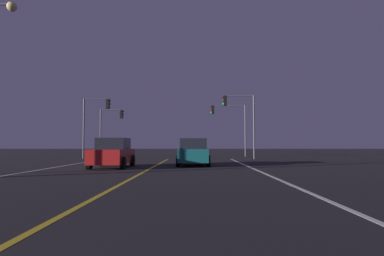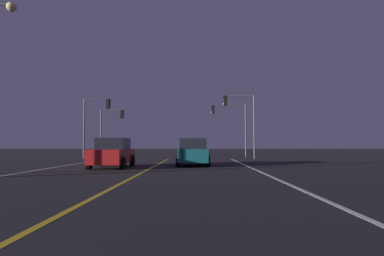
{
  "view_description": "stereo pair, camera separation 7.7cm",
  "coord_description": "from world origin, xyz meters",
  "px_view_note": "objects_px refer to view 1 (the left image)",
  "views": [
    {
      "loc": [
        2.53,
        0.61,
        1.34
      ],
      "look_at": [
        2.23,
        24.79,
        2.49
      ],
      "focal_mm": 32.02,
      "sensor_mm": 36.0,
      "label": 1
    },
    {
      "loc": [
        2.6,
        0.61,
        1.34
      ],
      "look_at": [
        2.23,
        24.79,
        2.49
      ],
      "focal_mm": 32.02,
      "sensor_mm": 36.0,
      "label": 2
    }
  ],
  "objects_px": {
    "car_ahead_far": "(193,152)",
    "traffic_light_near_left": "(96,114)",
    "traffic_light_near_right": "(239,112)",
    "car_oncoming": "(113,153)",
    "traffic_light_far_left": "(112,122)",
    "traffic_light_far_right": "(229,118)"
  },
  "relations": [
    {
      "from": "car_oncoming",
      "to": "traffic_light_far_left",
      "type": "height_order",
      "value": "traffic_light_far_left"
    },
    {
      "from": "traffic_light_near_right",
      "to": "traffic_light_near_left",
      "type": "bearing_deg",
      "value": -0.0
    },
    {
      "from": "traffic_light_near_left",
      "to": "traffic_light_far_right",
      "type": "height_order",
      "value": "traffic_light_far_right"
    },
    {
      "from": "traffic_light_near_right",
      "to": "traffic_light_far_left",
      "type": "distance_m",
      "value": 14.17
    },
    {
      "from": "traffic_light_near_left",
      "to": "car_ahead_far",
      "type": "bearing_deg",
      "value": -46.6
    },
    {
      "from": "car_oncoming",
      "to": "traffic_light_near_right",
      "type": "xyz_separation_m",
      "value": [
        8.74,
        11.55,
        3.47
      ]
    },
    {
      "from": "car_oncoming",
      "to": "car_ahead_far",
      "type": "distance_m",
      "value": 5.05
    },
    {
      "from": "car_ahead_far",
      "to": "traffic_light_near_right",
      "type": "relative_size",
      "value": 0.74
    },
    {
      "from": "traffic_light_far_right",
      "to": "car_oncoming",
      "type": "bearing_deg",
      "value": 64.12
    },
    {
      "from": "traffic_light_near_left",
      "to": "traffic_light_near_right",
      "type": "bearing_deg",
      "value": -0.0
    },
    {
      "from": "car_ahead_far",
      "to": "traffic_light_near_left",
      "type": "xyz_separation_m",
      "value": [
        -9.0,
        9.52,
        3.25
      ]
    },
    {
      "from": "car_oncoming",
      "to": "traffic_light_far_right",
      "type": "xyz_separation_m",
      "value": [
        8.27,
        17.05,
        3.33
      ]
    },
    {
      "from": "traffic_light_near_right",
      "to": "car_ahead_far",
      "type": "bearing_deg",
      "value": 66.61
    },
    {
      "from": "car_ahead_far",
      "to": "traffic_light_near_left",
      "type": "height_order",
      "value": "traffic_light_near_left"
    },
    {
      "from": "traffic_light_near_left",
      "to": "traffic_light_far_left",
      "type": "distance_m",
      "value": 5.51
    },
    {
      "from": "traffic_light_far_right",
      "to": "traffic_light_far_left",
      "type": "relative_size",
      "value": 1.09
    },
    {
      "from": "car_oncoming",
      "to": "traffic_light_far_left",
      "type": "bearing_deg",
      "value": -165.82
    },
    {
      "from": "car_ahead_far",
      "to": "traffic_light_near_left",
      "type": "relative_size",
      "value": 0.78
    },
    {
      "from": "car_oncoming",
      "to": "traffic_light_near_left",
      "type": "distance_m",
      "value": 12.77
    },
    {
      "from": "car_oncoming",
      "to": "car_ahead_far",
      "type": "xyz_separation_m",
      "value": [
        4.62,
        2.03,
        0.0
      ]
    },
    {
      "from": "traffic_light_near_right",
      "to": "traffic_light_near_left",
      "type": "distance_m",
      "value": 13.12
    },
    {
      "from": "car_ahead_far",
      "to": "traffic_light_near_left",
      "type": "distance_m",
      "value": 13.5
    }
  ]
}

